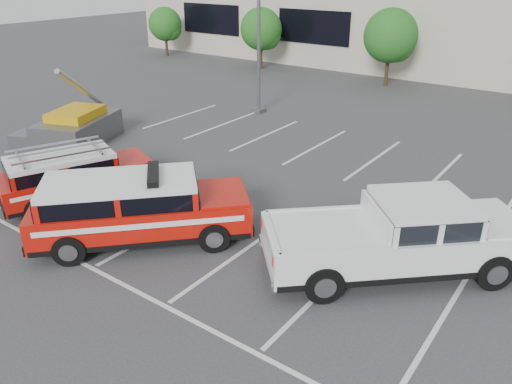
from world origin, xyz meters
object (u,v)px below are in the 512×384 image
ladder_suv (75,179)px  tree_mid_left (392,38)px  utility_rig (75,128)px  fire_chief_suv (139,213)px  tree_far_left (166,25)px  tree_left (262,31)px  white_pickup (398,243)px  light_pole_left (259,10)px

ladder_suv → tree_mid_left: bearing=107.7°
tree_mid_left → ladder_suv: size_ratio=0.94×
utility_rig → fire_chief_suv: bearing=-46.5°
tree_far_left → tree_left: tree_left is taller
white_pickup → ladder_suv: bearing=-120.8°
tree_mid_left → ladder_suv: 22.69m
tree_far_left → tree_left: size_ratio=0.90×
tree_left → fire_chief_suv: size_ratio=0.76×
fire_chief_suv → tree_left: bearing=161.4°
tree_mid_left → light_pole_left: 10.73m
tree_far_left → white_pickup: tree_far_left is taller
fire_chief_suv → white_pickup: fire_chief_suv is taller
tree_mid_left → fire_chief_suv: bearing=-84.8°
tree_left → light_pole_left: (6.91, -10.05, 2.41)m
tree_mid_left → ladder_suv: bearing=-94.2°
light_pole_left → ladder_suv: light_pole_left is taller
tree_far_left → light_pole_left: (16.91, -10.05, 2.68)m
fire_chief_suv → utility_rig: 9.74m
light_pole_left → ladder_suv: 13.32m
ladder_suv → tree_left: bearing=132.2°
fire_chief_suv → tree_far_left: bearing=177.5°
tree_mid_left → utility_rig: tree_mid_left is taller
ladder_suv → utility_rig: size_ratio=1.09×
utility_rig → tree_mid_left: bearing=49.3°
ladder_suv → utility_rig: bearing=166.5°
tree_left → light_pole_left: bearing=-55.5°
utility_rig → tree_left: bearing=78.6°
tree_far_left → ladder_suv: bearing=-50.8°
tree_far_left → fire_chief_suv: tree_far_left is taller
tree_mid_left → utility_rig: 20.22m
tree_far_left → fire_chief_suv: 32.01m
light_pole_left → tree_left: bearing=124.5°
tree_far_left → utility_rig: 23.22m
white_pickup → utility_rig: (-15.36, 1.34, -0.13)m
tree_far_left → white_pickup: bearing=-35.3°
tree_left → white_pickup: bearing=-47.4°
tree_left → light_pole_left: light_pole_left is taller
utility_rig → ladder_suv: bearing=-56.6°
tree_far_left → tree_mid_left: 20.01m
tree_far_left → white_pickup: (28.67, -20.27, -1.69)m
tree_left → utility_rig: bearing=-80.1°
ladder_suv → tree_far_left: bearing=151.1°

